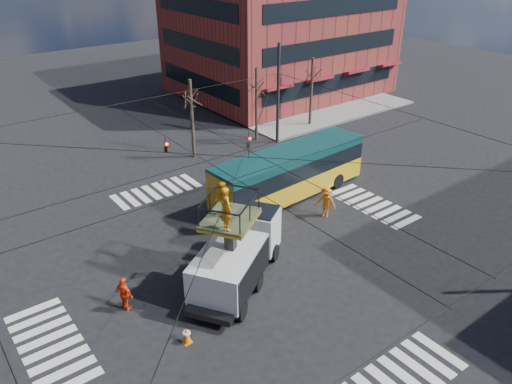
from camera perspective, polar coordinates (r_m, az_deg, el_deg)
The scene contains 13 objects.
ground at distance 26.40m, azimuth -1.31°, elevation -7.80°, with size 120.00×120.00×0.00m, color black.
sidewalk_ne at distance 53.32m, azimuth 3.82°, elevation 10.74°, with size 18.00×18.00×0.12m, color slate.
crosswalks at distance 26.39m, azimuth -1.31°, elevation -7.79°, with size 22.40×22.40×0.02m, color silver, non-canonical shape.
building_ne at distance 54.65m, azimuth 2.74°, elevation 18.64°, with size 20.06×16.06×14.00m.
overhead_network at distance 24.45m, azimuth -2.10°, elevation 0.83°, with size 24.24×24.24×8.00m.
tree_a at distance 37.23m, azimuth -7.46°, elevation 10.59°, with size 2.00×2.00×6.00m.
tree_b at distance 40.40m, azimuth 0.05°, elevation 12.14°, with size 2.00×2.00×6.00m.
tree_c at distance 44.17m, azimuth 6.44°, elevation 13.29°, with size 2.00×2.00×6.00m.
utility_truck at distance 23.93m, azimuth -2.17°, elevation -6.21°, with size 7.11×5.77×6.00m.
city_bus at distance 31.87m, azimuth 3.86°, elevation 2.25°, with size 11.41×3.34×3.20m.
traffic_cone at distance 21.73m, azimuth -7.93°, elevation -15.88°, with size 0.36×0.36×0.78m, color orange.
worker_ground at distance 23.55m, azimuth -14.78°, elevation -11.20°, with size 1.01×0.42×1.72m, color #FF4310.
flagger at distance 30.11m, azimuth 7.99°, elevation -1.16°, with size 1.25×0.72×1.93m, color orange.
Camera 1 is at (-12.55, -17.59, 15.15)m, focal length 35.00 mm.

